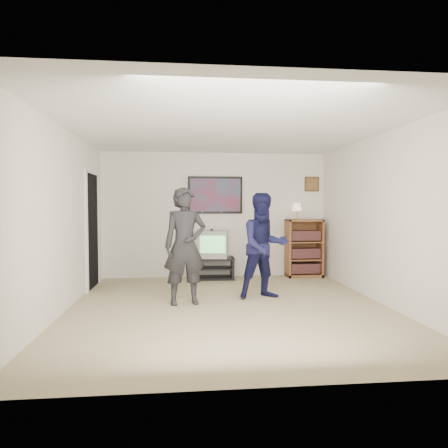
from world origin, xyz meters
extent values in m
cube|color=#917E5C|center=(0.00, 0.00, 0.00)|extent=(4.50, 5.00, 0.01)
cube|color=white|center=(0.00, 0.00, 2.50)|extent=(4.50, 5.00, 0.01)
cube|color=white|center=(0.00, 2.50, 1.25)|extent=(4.50, 0.01, 2.50)
cube|color=white|center=(-2.25, 0.00, 1.25)|extent=(0.01, 5.00, 2.50)
cube|color=white|center=(2.25, 0.00, 1.25)|extent=(0.01, 5.00, 2.50)
cube|color=black|center=(-0.08, 2.23, 0.40)|extent=(0.86, 0.49, 0.04)
cube|color=black|center=(-0.08, 2.23, 0.02)|extent=(0.86, 0.49, 0.04)
cube|color=black|center=(-0.47, 2.23, 0.21)|extent=(0.05, 0.45, 0.42)
cube|color=black|center=(0.32, 2.23, 0.21)|extent=(0.05, 0.45, 0.42)
imported|color=black|center=(-0.62, 0.27, 0.85)|extent=(0.69, 0.51, 1.71)
imported|color=#141437|center=(0.60, 0.52, 0.82)|extent=(0.89, 0.75, 1.64)
cube|color=white|center=(-0.66, 0.52, 1.11)|extent=(0.04, 0.13, 0.04)
cube|color=white|center=(0.55, 0.77, 1.13)|extent=(0.05, 0.12, 0.03)
cube|color=black|center=(0.00, 2.48, 1.65)|extent=(1.10, 0.03, 0.75)
cube|color=white|center=(-0.55, 2.48, 1.95)|extent=(0.28, 0.02, 0.14)
cube|color=#4C2A18|center=(2.00, 2.48, 1.88)|extent=(0.30, 0.03, 0.30)
cube|color=black|center=(-2.23, 1.60, 1.00)|extent=(0.03, 0.85, 2.00)
camera|label=1|loc=(-0.64, -5.54, 1.44)|focal=32.00mm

